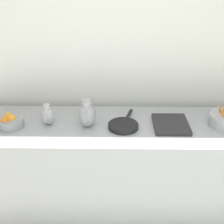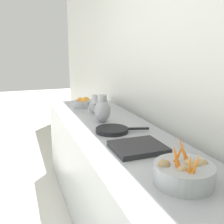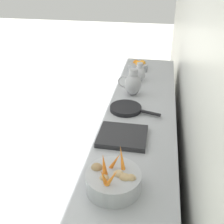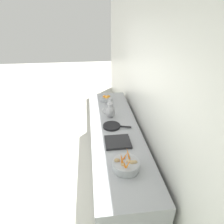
# 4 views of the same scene
# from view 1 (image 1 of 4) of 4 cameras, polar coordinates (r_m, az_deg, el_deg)

# --- Properties ---
(tile_wall_left) EXTENTS (0.10, 9.29, 3.00)m
(tile_wall_left) POSITION_cam_1_polar(r_m,az_deg,el_deg) (2.84, 13.35, 13.00)
(tile_wall_left) COLOR silver
(tile_wall_left) RESTS_ON ground_plane
(prep_counter) EXTENTS (0.74, 2.83, 0.90)m
(prep_counter) POSITION_cam_1_polar(r_m,az_deg,el_deg) (2.81, 2.76, -10.47)
(prep_counter) COLOR #9EA0A5
(prep_counter) RESTS_ON ground_plane
(orange_bowl) EXTENTS (0.22, 0.22, 0.11)m
(orange_bowl) POSITION_cam_1_polar(r_m,az_deg,el_deg) (2.67, -19.30, -1.81)
(orange_bowl) COLOR gray
(orange_bowl) RESTS_ON prep_counter
(metal_pitcher_tall) EXTENTS (0.21, 0.15, 0.25)m
(metal_pitcher_tall) POSITION_cam_1_polar(r_m,az_deg,el_deg) (2.49, -4.88, -0.54)
(metal_pitcher_tall) COLOR #939399
(metal_pitcher_tall) RESTS_ON prep_counter
(metal_pitcher_short) EXTENTS (0.16, 0.11, 0.19)m
(metal_pitcher_short) POSITION_cam_1_polar(r_m,az_deg,el_deg) (2.59, -12.50, -0.68)
(metal_pitcher_short) COLOR #A3A3A8
(metal_pitcher_short) RESTS_ON prep_counter
(counter_sink_basin) EXTENTS (0.34, 0.30, 0.04)m
(counter_sink_basin) POSITION_cam_1_polar(r_m,az_deg,el_deg) (2.59, 11.45, -2.36)
(counter_sink_basin) COLOR #232326
(counter_sink_basin) RESTS_ON prep_counter
(skillet_on_counter) EXTENTS (0.43, 0.26, 0.03)m
(skillet_on_counter) POSITION_cam_1_polar(r_m,az_deg,el_deg) (2.52, 2.26, -2.67)
(skillet_on_counter) COLOR black
(skillet_on_counter) RESTS_ON prep_counter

